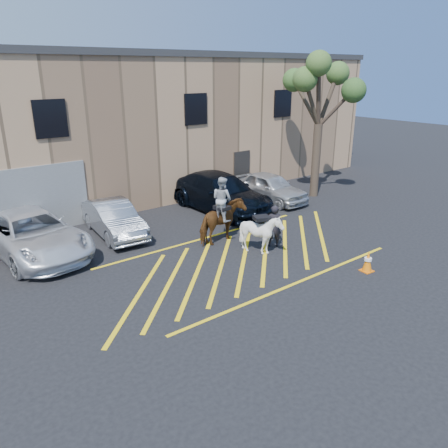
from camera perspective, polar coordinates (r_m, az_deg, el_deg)
ground at (r=16.06m, az=1.93°, el=-4.17°), size 90.00×90.00×0.00m
car_white_pickup at (r=17.36m, az=-23.80°, el=-1.21°), size 3.30×6.02×1.60m
car_silver_sedan at (r=18.39m, az=-14.22°, el=0.68°), size 1.80×4.31×1.38m
car_blue_suv at (r=20.93m, az=-0.44°, el=4.11°), size 2.65×6.09×1.75m
car_white_suv at (r=22.60m, az=6.05°, el=4.80°), size 1.83×4.32×1.46m
handler at (r=16.72m, az=6.52°, el=-0.26°), size 0.71×0.69×1.64m
warehouse at (r=25.24m, az=-16.15°, el=12.47°), size 32.42×10.20×7.30m
hatching_zone at (r=15.85m, az=2.63°, el=-4.49°), size 12.60×5.12×0.01m
mounted_bay at (r=16.93m, az=-0.26°, el=0.99°), size 2.12×1.23×2.63m
saddled_white at (r=16.06m, az=4.88°, el=-1.23°), size 1.65×1.74×1.54m
traffic_cone at (r=15.51m, az=18.27°, el=-4.64°), size 0.41×0.41×0.73m
tree at (r=23.25m, az=12.57°, el=17.27°), size 3.99×4.37×7.31m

